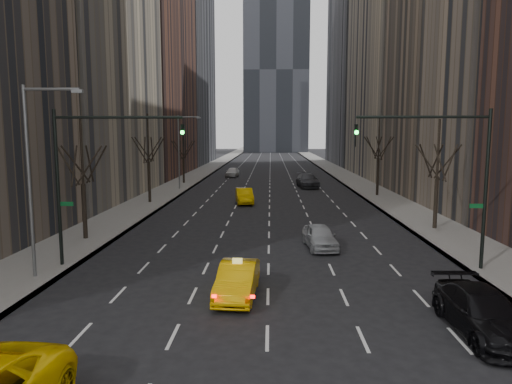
{
  "coord_description": "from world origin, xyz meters",
  "views": [
    {
      "loc": [
        0.09,
        -10.84,
        6.94
      ],
      "look_at": [
        -0.77,
        15.96,
        3.5
      ],
      "focal_mm": 32.0,
      "sensor_mm": 36.0,
      "label": 1
    }
  ],
  "objects": [
    {
      "name": "sidewalk_left",
      "position": [
        -12.25,
        70.0,
        0.07
      ],
      "size": [
        4.5,
        320.0,
        0.15
      ],
      "primitive_type": "cube",
      "color": "slate",
      "rests_on": "ground"
    },
    {
      "name": "sidewalk_right",
      "position": [
        12.25,
        70.0,
        0.07
      ],
      "size": [
        4.5,
        320.0,
        0.15
      ],
      "primitive_type": "cube",
      "color": "slate",
      "rests_on": "ground"
    },
    {
      "name": "bld_left_far",
      "position": [
        -21.5,
        66.0,
        22.0
      ],
      "size": [
        14.0,
        28.0,
        44.0
      ],
      "primitive_type": "cube",
      "color": "brown",
      "rests_on": "ground"
    },
    {
      "name": "bld_left_deep",
      "position": [
        -21.5,
        96.0,
        30.0
      ],
      "size": [
        14.0,
        30.0,
        60.0
      ],
      "primitive_type": "cube",
      "color": "#5C5C60",
      "rests_on": "ground"
    },
    {
      "name": "bld_right_far",
      "position": [
        21.5,
        64.0,
        25.0
      ],
      "size": [
        14.0,
        28.0,
        50.0
      ],
      "primitive_type": "cube",
      "color": "#B7A88C",
      "rests_on": "ground"
    },
    {
      "name": "bld_right_deep",
      "position": [
        21.5,
        95.0,
        29.0
      ],
      "size": [
        14.0,
        30.0,
        58.0
      ],
      "primitive_type": "cube",
      "color": "#5C5C60",
      "rests_on": "ground"
    },
    {
      "name": "tree_lw_b",
      "position": [
        -12.0,
        18.0,
        3.72
      ],
      "size": [
        3.36,
        3.5,
        7.82
      ],
      "color": "black",
      "rests_on": "ground"
    },
    {
      "name": "tree_lw_c",
      "position": [
        -12.0,
        34.0,
        4.04
      ],
      "size": [
        3.36,
        3.5,
        8.74
      ],
      "color": "black",
      "rests_on": "ground"
    },
    {
      "name": "tree_lw_d",
      "position": [
        -12.0,
        52.0,
        3.56
      ],
      "size": [
        3.36,
        3.5,
        7.36
      ],
      "color": "black",
      "rests_on": "ground"
    },
    {
      "name": "tree_rw_b",
      "position": [
        12.0,
        22.0,
        3.72
      ],
      "size": [
        3.36,
        3.5,
        7.82
      ],
      "color": "black",
      "rests_on": "ground"
    },
    {
      "name": "tree_rw_c",
      "position": [
        12.0,
        40.0,
        4.04
      ],
      "size": [
        3.36,
        3.5,
        8.74
      ],
      "color": "black",
      "rests_on": "ground"
    },
    {
      "name": "traffic_mast_left",
      "position": [
        -9.11,
        12.0,
        5.49
      ],
      "size": [
        6.69,
        0.39,
        8.0
      ],
      "color": "black",
      "rests_on": "ground"
    },
    {
      "name": "traffic_mast_right",
      "position": [
        9.11,
        12.0,
        5.49
      ],
      "size": [
        6.69,
        0.39,
        8.0
      ],
      "color": "black",
      "rests_on": "ground"
    },
    {
      "name": "streetlight_near",
      "position": [
        -10.84,
        10.0,
        5.62
      ],
      "size": [
        2.83,
        0.22,
        9.0
      ],
      "color": "slate",
      "rests_on": "ground"
    },
    {
      "name": "streetlight_far",
      "position": [
        -10.84,
        45.0,
        5.62
      ],
      "size": [
        2.83,
        0.22,
        9.0
      ],
      "color": "slate",
      "rests_on": "ground"
    },
    {
      "name": "taxi_sedan",
      "position": [
        -1.3,
        7.97,
        0.73
      ],
      "size": [
        1.83,
        4.51,
        1.46
      ],
      "primitive_type": "imported",
      "rotation": [
        0.0,
        0.0,
        -0.06
      ],
      "color": "#E1A504",
      "rests_on": "ground"
    },
    {
      "name": "silver_sedan_ahead",
      "position": [
        3.11,
        16.46,
        0.72
      ],
      "size": [
        2.14,
        4.37,
        1.43
      ],
      "primitive_type": "imported",
      "rotation": [
        0.0,
        0.0,
        0.11
      ],
      "color": "#979A9F",
      "rests_on": "ground"
    },
    {
      "name": "parked_suv_black",
      "position": [
        7.5,
        4.58,
        0.76
      ],
      "size": [
        2.22,
        5.28,
        1.52
      ],
      "primitive_type": "imported",
      "rotation": [
        0.0,
        0.0,
        0.02
      ],
      "color": "black",
      "rests_on": "ground"
    },
    {
      "name": "far_taxi",
      "position": [
        -2.52,
        34.21,
        0.76
      ],
      "size": [
        2.19,
        4.76,
        1.51
      ],
      "primitive_type": "imported",
      "rotation": [
        0.0,
        0.0,
        0.13
      ],
      "color": "#DDA904",
      "rests_on": "ground"
    },
    {
      "name": "far_suv_grey",
      "position": [
        4.9,
        48.41,
        0.88
      ],
      "size": [
        2.9,
        6.22,
        1.76
      ],
      "primitive_type": "imported",
      "rotation": [
        0.0,
        0.0,
        0.07
      ],
      "color": "#303136",
      "rests_on": "ground"
    },
    {
      "name": "far_car_white",
      "position": [
        -6.06,
        62.43,
        0.77
      ],
      "size": [
        2.21,
        4.65,
        1.53
      ],
      "primitive_type": "imported",
      "rotation": [
        0.0,
        0.0,
        -0.09
      ],
      "color": "silver",
      "rests_on": "ground"
    }
  ]
}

